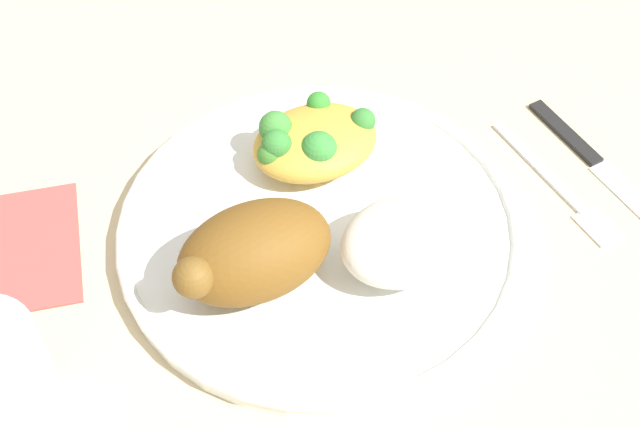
% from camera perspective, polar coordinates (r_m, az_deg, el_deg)
% --- Properties ---
extents(ground_plane, '(2.00, 2.00, 0.00)m').
position_cam_1_polar(ground_plane, '(0.66, -0.00, -1.62)').
color(ground_plane, '#D0BA90').
extents(plate, '(0.30, 0.30, 0.02)m').
position_cam_1_polar(plate, '(0.65, -0.00, -1.07)').
color(plate, white).
rests_on(plate, ground_plane).
extents(roasted_chicken, '(0.11, 0.07, 0.06)m').
position_cam_1_polar(roasted_chicken, '(0.59, -4.44, -2.58)').
color(roasted_chicken, brown).
rests_on(roasted_chicken, plate).
extents(rice_pile, '(0.09, 0.07, 0.04)m').
position_cam_1_polar(rice_pile, '(0.61, 5.46, -1.78)').
color(rice_pile, white).
rests_on(rice_pile, plate).
extents(mac_cheese_with_broccoli, '(0.10, 0.08, 0.04)m').
position_cam_1_polar(mac_cheese_with_broccoli, '(0.67, -0.52, 4.73)').
color(mac_cheese_with_broccoli, gold).
rests_on(mac_cheese_with_broccoli, plate).
extents(fork, '(0.03, 0.14, 0.01)m').
position_cam_1_polar(fork, '(0.71, 15.33, 1.71)').
color(fork, silver).
rests_on(fork, ground_plane).
extents(knife, '(0.03, 0.19, 0.01)m').
position_cam_1_polar(knife, '(0.74, 17.59, 3.25)').
color(knife, black).
rests_on(knife, ground_plane).
extents(napkin, '(0.11, 0.13, 0.00)m').
position_cam_1_polar(napkin, '(0.69, -18.80, -2.16)').
color(napkin, '#DB4C47').
rests_on(napkin, ground_plane).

